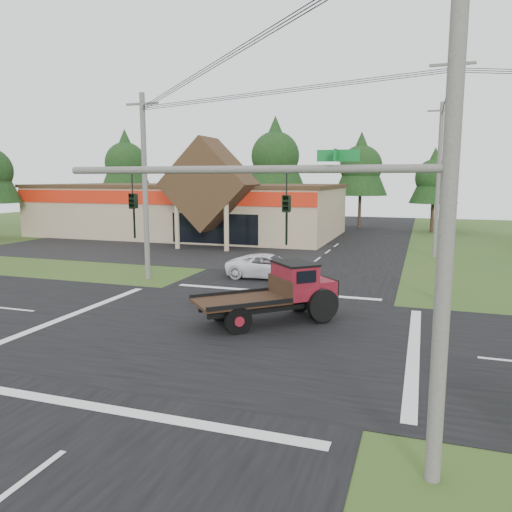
% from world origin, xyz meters
% --- Properties ---
extents(ground, '(120.00, 120.00, 0.00)m').
position_xyz_m(ground, '(0.00, 0.00, 0.00)').
color(ground, '#2C4F1C').
rests_on(ground, ground).
extents(road_ns, '(12.00, 120.00, 0.02)m').
position_xyz_m(road_ns, '(0.00, 0.00, 0.01)').
color(road_ns, black).
rests_on(road_ns, ground).
extents(road_ew, '(120.00, 12.00, 0.02)m').
position_xyz_m(road_ew, '(0.00, 0.00, 0.01)').
color(road_ew, black).
rests_on(road_ew, ground).
extents(parking_apron, '(28.00, 14.00, 0.02)m').
position_xyz_m(parking_apron, '(-14.00, 19.00, 0.01)').
color(parking_apron, black).
rests_on(parking_apron, ground).
extents(cvs_building, '(30.40, 18.20, 9.19)m').
position_xyz_m(cvs_building, '(-15.70, 29.57, 2.78)').
color(cvs_building, tan).
rests_on(cvs_building, ground).
extents(traffic_signal_mast, '(8.12, 0.24, 7.00)m').
position_xyz_m(traffic_signal_mast, '(5.82, -7.50, 4.43)').
color(traffic_signal_mast, '#595651').
rests_on(traffic_signal_mast, ground).
extents(utility_pole_nr, '(2.00, 0.30, 11.00)m').
position_xyz_m(utility_pole_nr, '(7.50, -7.50, 5.64)').
color(utility_pole_nr, '#595651').
rests_on(utility_pole_nr, ground).
extents(utility_pole_nw, '(2.00, 0.30, 10.50)m').
position_xyz_m(utility_pole_nw, '(-8.00, 8.00, 5.39)').
color(utility_pole_nw, '#595651').
rests_on(utility_pole_nw, ground).
extents(utility_pole_ne, '(2.00, 0.30, 11.50)m').
position_xyz_m(utility_pole_ne, '(8.00, 8.00, 5.89)').
color(utility_pole_ne, '#595651').
rests_on(utility_pole_ne, ground).
extents(utility_pole_n, '(2.00, 0.30, 11.20)m').
position_xyz_m(utility_pole_n, '(8.00, 22.00, 5.74)').
color(utility_pole_n, '#595651').
rests_on(utility_pole_n, ground).
extents(tree_row_a, '(6.72, 6.72, 12.12)m').
position_xyz_m(tree_row_a, '(-30.00, 40.00, 8.05)').
color(tree_row_a, '#332316').
rests_on(tree_row_a, ground).
extents(tree_row_b, '(5.60, 5.60, 10.10)m').
position_xyz_m(tree_row_b, '(-20.00, 42.00, 6.70)').
color(tree_row_b, '#332316').
rests_on(tree_row_b, ground).
extents(tree_row_c, '(7.28, 7.28, 13.13)m').
position_xyz_m(tree_row_c, '(-10.00, 41.00, 8.72)').
color(tree_row_c, '#332316').
rests_on(tree_row_c, ground).
extents(tree_row_d, '(6.16, 6.16, 11.11)m').
position_xyz_m(tree_row_d, '(0.00, 42.00, 7.38)').
color(tree_row_d, '#332316').
rests_on(tree_row_d, ground).
extents(tree_row_e, '(5.04, 5.04, 9.09)m').
position_xyz_m(tree_row_e, '(8.00, 40.00, 6.03)').
color(tree_row_e, '#332316').
rests_on(tree_row_e, ground).
extents(antique_flatbed_truck, '(5.88, 5.62, 2.46)m').
position_xyz_m(antique_flatbed_truck, '(1.31, 1.72, 1.23)').
color(antique_flatbed_truck, '#5E0D18').
rests_on(antique_flatbed_truck, ground).
extents(white_pickup, '(5.14, 2.57, 1.40)m').
position_xyz_m(white_pickup, '(-1.35, 10.51, 0.70)').
color(white_pickup, white).
rests_on(white_pickup, ground).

